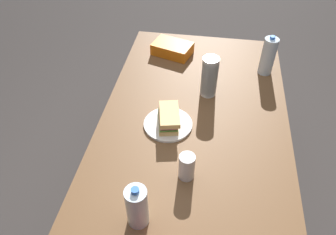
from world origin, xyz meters
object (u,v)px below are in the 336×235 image
Objects in this scene: dining_table at (190,152)px; soda_can_silver at (187,167)px; water_bottle_spare at (268,56)px; water_bottle_tall at (137,207)px; sandwich at (168,118)px; chip_bag at (172,49)px; plastic_cup_stack at (209,77)px; paper_plate at (168,124)px.

dining_table is 15.55× the size of soda_can_silver.
water_bottle_spare reaches higher than soda_can_silver.
water_bottle_tall reaches higher than dining_table.
soda_can_silver is at bearing 22.87° from sandwich.
chip_bag is 1.04× the size of plastic_cup_stack.
water_bottle_spare is (-0.60, 0.36, 0.20)m from dining_table.
water_bottle_tall is at bearing -14.57° from plastic_cup_stack.
paper_plate is at bearing 176.63° from water_bottle_tall.
dining_table is 0.49m from water_bottle_tall.
water_bottle_spare is 1.90× the size of soda_can_silver.
plastic_cup_stack is at bearing -51.73° from water_bottle_spare.
soda_can_silver is at bearing 146.44° from water_bottle_tall.
water_bottle_tall is (1.14, 0.04, 0.06)m from chip_bag.
chip_bag is at bearing -177.90° from water_bottle_tall.
chip_bag is at bearing -173.47° from paper_plate.
water_bottle_spare is at bearing 136.84° from paper_plate.
soda_can_silver is (0.80, -0.36, -0.05)m from water_bottle_spare.
chip_bag is (-0.63, -0.07, 0.03)m from paper_plate.
plastic_cup_stack is at bearing 148.09° from sandwich.
sandwich is 0.30m from soda_can_silver.
plastic_cup_stack is 0.95× the size of water_bottle_spare.
sandwich is 0.85× the size of chip_bag.
water_bottle_spare is (-0.51, 0.48, 0.10)m from paper_plate.
dining_table is 0.74m from chip_bag.
chip_bag is 1.15× the size of water_bottle_tall.
chip_bag reaches higher than dining_table.
sandwich is 0.71m from water_bottle_spare.
dining_table is 9.51× the size of water_bottle_tall.
plastic_cup_stack reaches higher than paper_plate.
water_bottle_tall is 0.81m from plastic_cup_stack.
soda_can_silver is (0.20, -0.00, 0.15)m from dining_table.
soda_can_silver is at bearing -0.15° from dining_table.
water_bottle_tall is (0.43, -0.15, 0.18)m from dining_table.
chip_bag is (-0.63, -0.07, -0.02)m from sandwich.
sandwich is at bearing 38.47° from paper_plate.
dining_table is at bearing -8.37° from plastic_cup_stack.
paper_plate is 0.34m from plastic_cup_stack.
plastic_cup_stack reaches higher than sandwich.
water_bottle_tall is at bearing -26.57° from water_bottle_spare.
sandwich is at bearing -42.83° from water_bottle_spare.
paper_plate is (-0.08, -0.12, 0.09)m from dining_table.
plastic_cup_stack is (-0.78, 0.20, 0.02)m from water_bottle_tall.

